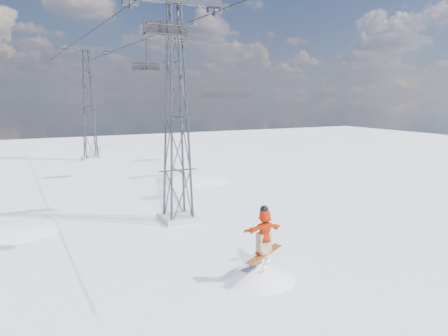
{
  "coord_description": "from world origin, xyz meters",
  "views": [
    {
      "loc": [
        -7.23,
        -13.14,
        6.62
      ],
      "look_at": [
        1.04,
        3.1,
        3.58
      ],
      "focal_mm": 35.0,
      "sensor_mm": 36.0,
      "label": 1
    }
  ],
  "objects_px": {
    "snowboarder_jump": "(259,321)",
    "lift_tower_near": "(177,118)",
    "lift_chair_near": "(167,30)",
    "lift_tower_far": "(89,107)"
  },
  "relations": [
    {
      "from": "snowboarder_jump",
      "to": "lift_tower_near",
      "type": "bearing_deg",
      "value": 89.57
    },
    {
      "from": "lift_chair_near",
      "to": "lift_tower_near",
      "type": "bearing_deg",
      "value": 66.12
    },
    {
      "from": "lift_tower_far",
      "to": "snowboarder_jump",
      "type": "height_order",
      "value": "lift_tower_far"
    },
    {
      "from": "lift_tower_near",
      "to": "snowboarder_jump",
      "type": "relative_size",
      "value": 1.69
    },
    {
      "from": "lift_tower_near",
      "to": "lift_chair_near",
      "type": "bearing_deg",
      "value": -113.88
    },
    {
      "from": "lift_tower_near",
      "to": "lift_chair_near",
      "type": "height_order",
      "value": "lift_tower_near"
    },
    {
      "from": "lift_tower_near",
      "to": "lift_chair_near",
      "type": "relative_size",
      "value": 5.11
    },
    {
      "from": "snowboarder_jump",
      "to": "lift_chair_near",
      "type": "xyz_separation_m",
      "value": [
        -2.14,
        3.37,
        10.69
      ]
    },
    {
      "from": "snowboarder_jump",
      "to": "lift_chair_near",
      "type": "distance_m",
      "value": 11.41
    },
    {
      "from": "lift_tower_far",
      "to": "lift_chair_near",
      "type": "relative_size",
      "value": 5.11
    }
  ]
}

